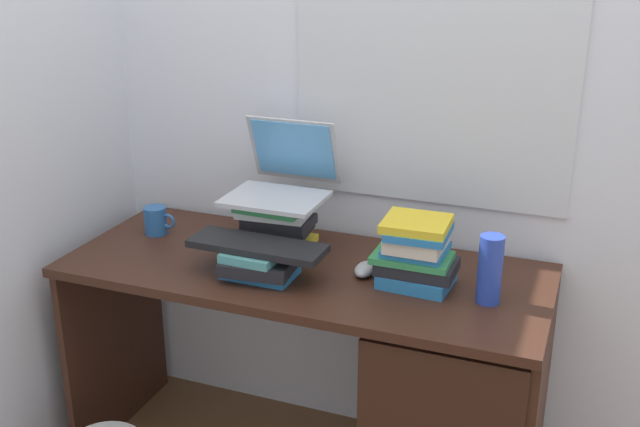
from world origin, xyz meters
The scene contains 11 objects.
wall_back centered at (0.00, 0.36, 1.30)m, with size 6.00×0.06×2.60m.
wall_left centered at (-0.87, 0.00, 1.30)m, with size 0.05×6.00×2.60m, color silver.
desk centered at (0.39, -0.02, 0.42)m, with size 1.52×0.62×0.77m.
book_stack_tall centered at (-0.12, 0.07, 0.86)m, with size 0.25×0.19×0.18m.
book_stack_keyboard_riser centered at (-0.10, -0.12, 0.81)m, with size 0.23×0.19×0.09m.
book_stack_side centered at (0.36, 0.00, 0.87)m, with size 0.24×0.19×0.21m.
laptop centered at (-0.13, 0.13, 1.01)m, with size 0.31×0.33×0.24m.
keyboard centered at (-0.10, -0.12, 0.87)m, with size 0.42×0.14×0.02m, color black.
computer_mouse centered at (0.20, 0.01, 0.79)m, with size 0.06×0.10×0.04m, color #A5A8AD.
mug centered at (-0.58, 0.07, 0.82)m, with size 0.12×0.08×0.10m.
water_bottle centered at (0.58, -0.04, 0.87)m, with size 0.07×0.07×0.20m, color #263FA5.
Camera 1 is at (0.83, -2.02, 1.76)m, focal length 42.86 mm.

